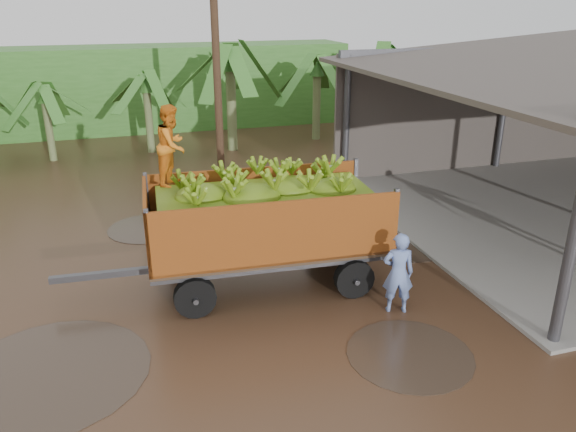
% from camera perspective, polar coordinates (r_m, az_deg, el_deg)
% --- Properties ---
extents(ground, '(100.00, 100.00, 0.00)m').
position_cam_1_polar(ground, '(11.71, -7.86, -7.22)').
color(ground, black).
rests_on(ground, ground).
extents(hedge_north, '(22.00, 3.00, 3.60)m').
position_cam_1_polar(hedge_north, '(26.48, -18.45, 12.09)').
color(hedge_north, '#2D661E').
rests_on(hedge_north, ground).
extents(banana_trailer, '(6.59, 2.54, 3.72)m').
position_cam_1_polar(banana_trailer, '(11.22, -2.45, -0.31)').
color(banana_trailer, '#BD5C1B').
rests_on(banana_trailer, ground).
extents(man_blue, '(0.67, 0.54, 1.59)m').
position_cam_1_polar(man_blue, '(10.64, 11.12, -5.69)').
color(man_blue, '#6880BD').
rests_on(man_blue, ground).
extents(utility_pole, '(1.20, 0.24, 8.06)m').
position_cam_1_polar(utility_pole, '(17.71, -7.34, 16.38)').
color(utility_pole, '#47301E').
rests_on(utility_pole, ground).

